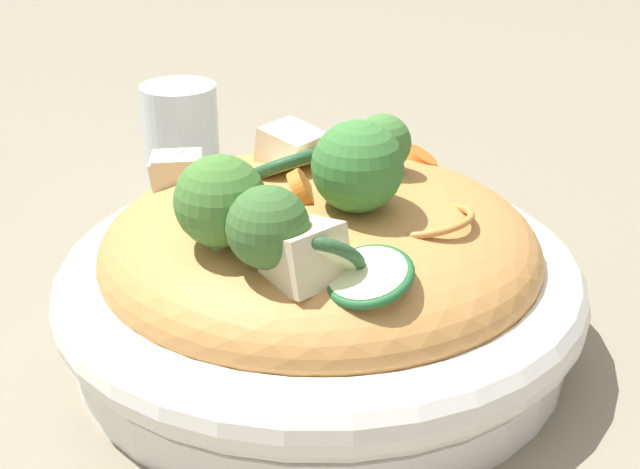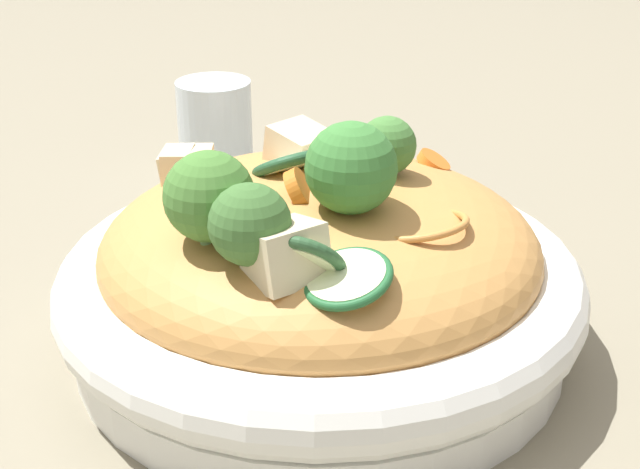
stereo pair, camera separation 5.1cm
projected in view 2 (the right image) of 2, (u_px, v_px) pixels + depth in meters
The scene contains 8 objects.
ground_plane at pixel (320, 341), 0.55m from camera, with size 3.00×3.00×0.00m, color gray.
serving_bowl at pixel (320, 295), 0.53m from camera, with size 0.31×0.31×0.06m.
noodle_heap at pixel (320, 247), 0.52m from camera, with size 0.25×0.25×0.08m.
broccoli_florets at pixel (293, 187), 0.46m from camera, with size 0.11×0.17×0.07m.
carrot_coins at pixel (337, 201), 0.49m from camera, with size 0.05×0.19×0.03m.
zucchini_slices at pixel (307, 223), 0.47m from camera, with size 0.15×0.14×0.04m.
chicken_chunks at pixel (251, 187), 0.51m from camera, with size 0.17×0.15×0.04m.
drinking_glass at pixel (216, 135), 0.75m from camera, with size 0.06×0.06×0.09m.
Camera 2 is at (0.26, -0.38, 0.29)m, focal length 50.35 mm.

